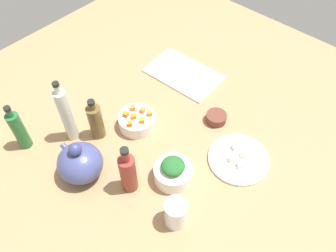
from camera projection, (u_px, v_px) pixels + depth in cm
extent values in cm
cube|color=#A07B53|center=(168.00, 136.00, 131.81)|extent=(190.00, 190.00, 3.00)
cube|color=white|center=(183.00, 74.00, 151.56)|extent=(33.54, 21.85, 1.00)
cylinder|color=white|center=(239.00, 159.00, 122.65)|extent=(22.37, 22.37, 1.20)
cylinder|color=white|center=(173.00, 173.00, 115.88)|extent=(13.26, 13.26, 6.36)
cylinder|color=white|center=(137.00, 121.00, 131.17)|extent=(14.27, 14.27, 5.53)
cylinder|color=brown|center=(216.00, 118.00, 133.57)|extent=(8.20, 8.20, 3.52)
ellipsoid|color=#41487E|center=(80.00, 163.00, 114.71)|extent=(15.94, 15.49, 12.81)
sphere|color=navy|center=(75.00, 149.00, 108.34)|extent=(4.46, 4.46, 4.46)
cylinder|color=#41487E|center=(67.00, 149.00, 116.30)|extent=(5.38, 2.00, 3.93)
cylinder|color=silver|center=(67.00, 116.00, 120.96)|extent=(4.61, 4.61, 23.66)
cylinder|color=silver|center=(57.00, 89.00, 110.47)|extent=(2.08, 2.08, 3.27)
cylinder|color=black|center=(55.00, 84.00, 108.73)|extent=(2.31, 2.31, 1.20)
cylinder|color=#226531|center=(19.00, 131.00, 121.06)|extent=(4.65, 4.65, 16.66)
cylinder|color=#226531|center=(9.00, 113.00, 113.39)|extent=(2.09, 2.09, 3.03)
cylinder|color=black|center=(7.00, 109.00, 111.75)|extent=(2.33, 2.33, 1.20)
cylinder|color=maroon|center=(128.00, 174.00, 109.97)|extent=(5.51, 5.51, 16.41)
cylinder|color=maroon|center=(125.00, 156.00, 101.88)|extent=(2.48, 2.48, 4.38)
cylinder|color=black|center=(124.00, 151.00, 99.71)|extent=(2.76, 2.76, 1.20)
cylinder|color=brown|center=(96.00, 122.00, 124.85)|extent=(5.41, 5.41, 14.91)
cylinder|color=brown|center=(92.00, 106.00, 118.06)|extent=(2.43, 2.43, 2.55)
cylinder|color=black|center=(91.00, 102.00, 116.60)|extent=(2.70, 2.70, 1.20)
cylinder|color=white|center=(176.00, 213.00, 104.37)|extent=(7.34, 7.34, 10.70)
cube|color=orange|center=(130.00, 124.00, 125.57)|extent=(2.53, 2.53, 1.80)
cube|color=orange|center=(142.00, 121.00, 126.56)|extent=(2.54, 2.54, 1.80)
cube|color=orange|center=(142.00, 110.00, 129.79)|extent=(2.29, 2.29, 1.80)
cube|color=orange|center=(134.00, 116.00, 127.89)|extent=(2.43, 2.43, 1.80)
cube|color=orange|center=(126.00, 114.00, 128.53)|extent=(2.19, 2.19, 1.80)
cube|color=orange|center=(133.00, 108.00, 130.56)|extent=(2.52, 2.52, 1.80)
cube|color=orange|center=(150.00, 114.00, 128.74)|extent=(2.48, 2.48, 1.80)
ellipsoid|color=#236029|center=(173.00, 166.00, 112.07)|extent=(11.53, 11.53, 3.44)
cube|color=white|center=(244.00, 154.00, 121.90)|extent=(2.77, 2.77, 2.20)
cube|color=#F8EFCE|center=(232.00, 158.00, 120.76)|extent=(2.96, 2.96, 2.20)
cube|color=#F0E0CD|center=(235.00, 146.00, 124.09)|extent=(3.01, 3.01, 2.20)
cube|color=#FCE6CB|center=(241.00, 164.00, 119.20)|extent=(3.10, 3.10, 2.20)
pyramid|color=beige|center=(198.00, 84.00, 144.88)|extent=(6.94, 6.74, 2.58)
pyramid|color=beige|center=(202.00, 70.00, 150.06)|extent=(8.23, 8.21, 3.03)
pyramid|color=beige|center=(176.00, 67.00, 151.99)|extent=(4.45, 4.76, 2.36)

